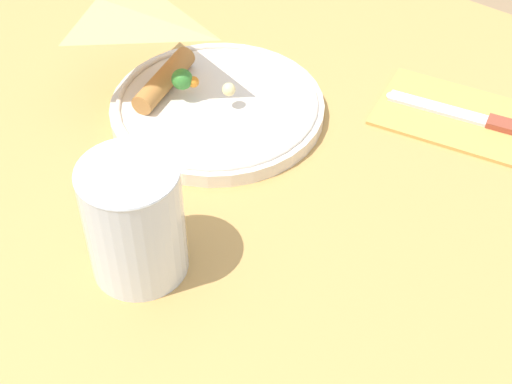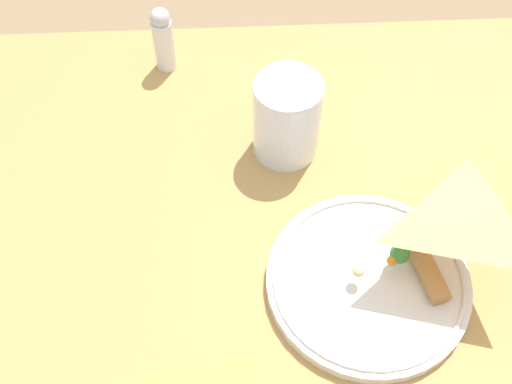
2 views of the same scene
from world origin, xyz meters
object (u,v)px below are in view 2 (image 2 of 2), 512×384
at_px(milk_glass, 285,119).
at_px(salt_shaker, 163,38).
at_px(plate_pizza, 369,279).
at_px(dining_table, 292,301).

bearing_deg(milk_glass, salt_shaker, 134.58).
bearing_deg(plate_pizza, salt_shaker, 122.98).
xyz_separation_m(plate_pizza, salt_shaker, (-0.25, 0.38, 0.04)).
bearing_deg(salt_shaker, plate_pizza, -57.02).
bearing_deg(salt_shaker, milk_glass, -45.42).
relative_size(dining_table, plate_pizza, 4.50).
distance_m(dining_table, milk_glass, 0.24).
height_order(dining_table, salt_shaker, salt_shaker).
distance_m(plate_pizza, milk_glass, 0.23).
bearing_deg(dining_table, salt_shaker, 115.66).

